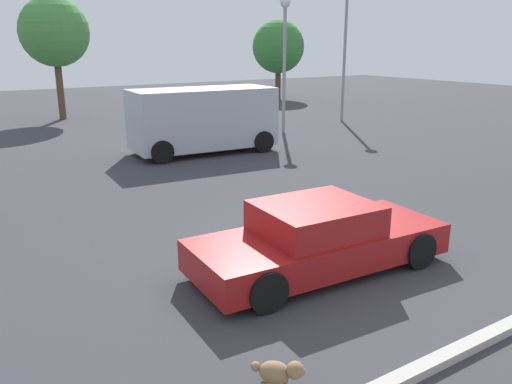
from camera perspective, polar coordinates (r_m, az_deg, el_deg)
The scene contains 9 objects.
ground_plane at distance 9.27m, azimuth 6.25°, elevation -7.91°, with size 80.00×80.00×0.00m, color #38383D.
sedan_foreground at distance 8.87m, azimuth 6.89°, elevation -5.20°, with size 4.55×2.02×1.20m.
dog at distance 6.01m, azimuth 2.55°, elevation -19.31°, with size 0.47×0.48×0.45m.
van_white at distance 18.34m, azimuth -5.92°, elevation 8.09°, with size 5.08×2.51×2.25m.
parking_curb at distance 7.36m, azimuth 22.45°, elevation -15.45°, with size 7.28×0.20×0.12m, color #B7B2A8.
light_post_near at distance 22.26m, azimuth 3.19°, elevation 16.37°, with size 0.44×0.44×5.56m.
light_post_mid at distance 26.05m, azimuth 9.89°, elevation 17.35°, with size 0.44×0.44×6.49m.
tree_back_center at distance 28.15m, azimuth -21.40°, elevation 16.12°, with size 3.36×3.36×5.96m.
tree_back_right at distance 36.69m, azimuth 2.49°, elevation 15.72°, with size 3.55×3.55×5.27m.
Camera 1 is at (-5.39, -6.53, 3.77)m, focal length 36.20 mm.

